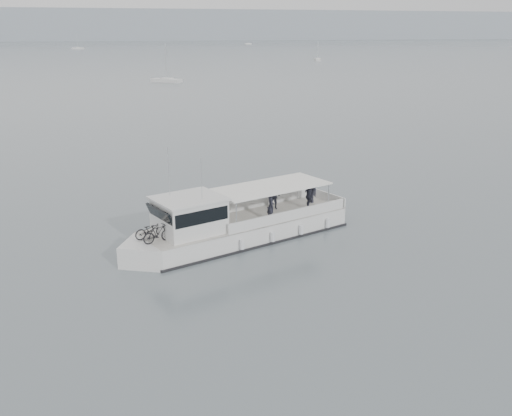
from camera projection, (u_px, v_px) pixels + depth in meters
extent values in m
plane|color=slate|center=(320.00, 220.00, 32.43)|extent=(1400.00, 1400.00, 0.00)
cube|color=#939EA8|center=(102.00, 25.00, 542.86)|extent=(1400.00, 90.00, 28.00)
cube|color=white|center=(247.00, 231.00, 29.47)|extent=(11.43, 6.51, 1.20)
cube|color=white|center=(148.00, 254.00, 26.42)|extent=(2.83, 2.83, 1.20)
cube|color=beige|center=(247.00, 220.00, 29.29)|extent=(11.43, 6.51, 0.06)
cube|color=black|center=(247.00, 237.00, 29.58)|extent=(11.65, 6.68, 0.17)
cube|color=white|center=(257.00, 202.00, 31.23)|extent=(6.99, 2.57, 0.55)
cube|color=white|center=(289.00, 216.00, 29.01)|extent=(6.99, 2.57, 0.55)
cube|color=white|center=(327.00, 197.00, 32.23)|extent=(1.08, 2.82, 0.55)
cube|color=white|center=(189.00, 216.00, 27.21)|extent=(3.62, 3.34, 1.66)
cube|color=black|center=(162.00, 219.00, 26.38)|extent=(1.26, 2.35, 1.07)
cube|color=black|center=(189.00, 210.00, 27.13)|extent=(3.46, 3.32, 0.65)
cube|color=white|center=(188.00, 198.00, 26.95)|extent=(3.86, 3.58, 0.09)
cube|color=white|center=(270.00, 187.00, 29.64)|extent=(6.85, 4.72, 0.07)
cylinder|color=silver|center=(236.00, 217.00, 27.24)|extent=(0.07, 0.07, 1.52)
cylinder|color=silver|center=(209.00, 204.00, 29.26)|extent=(0.07, 0.07, 1.52)
cylinder|color=silver|center=(329.00, 197.00, 30.49)|extent=(0.07, 0.07, 1.52)
cylinder|color=silver|center=(298.00, 187.00, 32.51)|extent=(0.07, 0.07, 1.52)
cylinder|color=silver|center=(169.00, 172.00, 26.93)|extent=(0.04, 0.04, 2.40)
cylinder|color=silver|center=(201.00, 179.00, 26.34)|extent=(0.04, 0.04, 2.03)
cylinder|color=white|center=(242.00, 245.00, 27.43)|extent=(0.28, 0.28, 0.46)
cylinder|color=white|center=(273.00, 237.00, 28.44)|extent=(0.28, 0.28, 0.46)
cylinder|color=white|center=(301.00, 230.00, 29.46)|extent=(0.28, 0.28, 0.46)
cylinder|color=white|center=(328.00, 223.00, 30.47)|extent=(0.28, 0.28, 0.46)
imported|color=black|center=(151.00, 229.00, 26.61)|extent=(1.68, 1.05, 0.83)
imported|color=black|center=(158.00, 233.00, 26.02)|extent=(1.51, 0.88, 0.88)
imported|color=#292A37|center=(271.00, 206.00, 28.92)|extent=(0.42, 0.60, 1.55)
imported|color=#292A37|center=(274.00, 195.00, 30.78)|extent=(0.96, 0.93, 1.55)
imported|color=#292A37|center=(309.00, 196.00, 30.66)|extent=(0.62, 0.98, 1.55)
imported|color=#292A37|center=(311.00, 190.00, 31.88)|extent=(0.79, 1.11, 1.55)
cube|color=white|center=(167.00, 81.00, 116.45)|extent=(6.20, 5.67, 0.75)
cube|color=white|center=(167.00, 79.00, 116.36)|extent=(2.86, 2.81, 0.45)
cylinder|color=silver|center=(166.00, 61.00, 115.31)|extent=(0.08, 0.08, 7.02)
cube|color=white|center=(248.00, 44.00, 405.74)|extent=(4.88, 2.23, 0.75)
cube|color=white|center=(248.00, 43.00, 405.65)|extent=(1.83, 1.56, 0.45)
cube|color=white|center=(78.00, 48.00, 313.02)|extent=(6.49, 2.34, 0.75)
cube|color=white|center=(78.00, 48.00, 312.92)|extent=(2.32, 1.89, 0.45)
cylinder|color=silver|center=(77.00, 41.00, 311.87)|extent=(0.08, 0.08, 7.04)
cube|color=white|center=(318.00, 60.00, 196.05)|extent=(2.98, 5.54, 0.75)
cube|color=white|center=(318.00, 59.00, 195.95)|extent=(1.90, 2.17, 0.45)
cylinder|color=silver|center=(318.00, 50.00, 195.08)|extent=(0.08, 0.08, 5.81)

